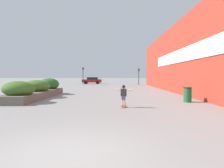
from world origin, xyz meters
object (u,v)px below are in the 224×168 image
object	(u,v)px
car_leftmost	(92,80)
traffic_light_right	(139,74)
traffic_light_left	(83,73)
car_center_left	(182,80)
skateboarder	(124,93)
skateboard	(124,106)
trash_bin	(187,95)

from	to	relation	value
car_leftmost	traffic_light_right	size ratio (longest dim) A/B	1.31
traffic_light_left	car_center_left	bearing A→B (deg)	8.35
skateboarder	car_leftmost	bearing A→B (deg)	123.24
car_leftmost	car_center_left	distance (m)	19.06
traffic_light_right	car_center_left	bearing A→B (deg)	19.90
skateboard	trash_bin	distance (m)	4.94
trash_bin	traffic_light_left	xyz separation A→B (m)	(-11.01, 25.52, 1.81)
skateboard	skateboarder	bearing A→B (deg)	23.71
skateboarder	trash_bin	bearing A→B (deg)	51.50
skateboard	car_center_left	world-z (taller)	car_center_left
skateboarder	car_center_left	world-z (taller)	car_center_left
car_leftmost	trash_bin	bearing A→B (deg)	-161.88
skateboarder	traffic_light_left	size ratio (longest dim) A/B	0.34
skateboarder	car_leftmost	world-z (taller)	car_leftmost
car_center_left	car_leftmost	bearing A→B (deg)	86.28
skateboard	car_center_left	bearing A→B (deg)	89.82
skateboard	car_leftmost	bearing A→B (deg)	123.24
car_leftmost	skateboarder	bearing A→B (deg)	-170.47
traffic_light_left	skateboard	bearing A→B (deg)	-76.54
skateboard	car_leftmost	world-z (taller)	car_leftmost
skateboard	trash_bin	size ratio (longest dim) A/B	0.63
skateboarder	traffic_light_right	world-z (taller)	traffic_light_right
skateboarder	traffic_light_right	distance (m)	27.70
trash_bin	car_leftmost	distance (m)	31.29
skateboarder	traffic_light_right	bearing A→B (deg)	105.11
car_leftmost	traffic_light_left	size ratio (longest dim) A/B	1.22
traffic_light_right	car_leftmost	bearing A→B (deg)	153.81
skateboard	car_leftmost	distance (m)	32.49
skateboard	car_center_left	size ratio (longest dim) A/B	0.15
car_center_left	traffic_light_right	xyz separation A→B (m)	(-9.50, -3.44, 1.33)
traffic_light_left	trash_bin	bearing A→B (deg)	-66.66
skateboard	traffic_light_right	world-z (taller)	traffic_light_right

